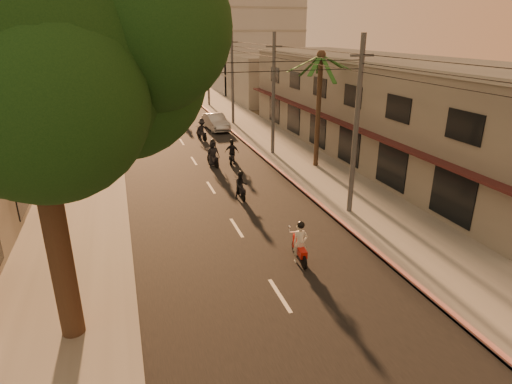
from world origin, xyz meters
TOP-DOWN VIEW (x-y plane):
  - ground at (0.00, 0.00)m, footprint 160.00×160.00m
  - road at (0.00, 20.00)m, footprint 10.00×140.00m
  - sidewalk_right at (7.50, 20.00)m, footprint 5.00×140.00m
  - sidewalk_left at (-7.50, 20.00)m, footprint 5.00×140.00m
  - curb_stripe at (5.10, 15.00)m, footprint 0.20×60.00m
  - shophouse_row at (13.95, 18.00)m, footprint 8.80×34.20m
  - broadleaf_tree at (-6.61, 2.14)m, footprint 9.60×8.70m
  - palm_tree at (8.00, 16.00)m, footprint 5.00×5.00m
  - utility_poles at (6.20, 20.00)m, footprint 1.20×48.26m
  - filler_right at (14.00, 45.00)m, footprint 8.00×14.00m
  - filler_left_near at (-14.00, 34.00)m, footprint 8.00×14.00m
  - filler_left_far at (-14.00, 52.00)m, footprint 8.00×14.00m
  - scooter_red at (1.67, 4.08)m, footprint 0.78×1.88m
  - scooter_mid_a at (1.31, 11.78)m, footprint 0.78×1.69m
  - scooter_mid_b at (2.55, 18.59)m, footprint 1.27×1.74m
  - scooter_far_a at (1.12, 18.41)m, footprint 1.10×1.98m
  - scooter_far_b at (1.87, 26.37)m, footprint 1.45×1.90m
  - parked_car at (3.92, 29.92)m, footprint 2.27×4.87m
  - scooter_far_c at (1.32, 32.87)m, footprint 0.91×1.68m

SIDE VIEW (x-z plane):
  - ground at x=0.00m, z-range 0.00..0.00m
  - road at x=0.00m, z-range 0.00..0.02m
  - sidewalk_right at x=7.50m, z-range 0.00..0.12m
  - sidewalk_left at x=-7.50m, z-range 0.00..0.12m
  - curb_stripe at x=5.10m, z-range 0.00..0.20m
  - scooter_far_c at x=1.32m, z-range -0.08..1.57m
  - scooter_mid_a at x=1.31m, z-range -0.08..1.58m
  - parked_car at x=3.92m, z-range 0.00..1.53m
  - scooter_red at x=1.67m, z-range -0.11..1.74m
  - scooter_mid_b at x=2.55m, z-range -0.08..1.72m
  - scooter_far_b at x=1.87m, z-range -0.08..1.82m
  - scooter_far_a at x=1.12m, z-range -0.10..1.87m
  - filler_left_near at x=-14.00m, z-range 0.00..4.40m
  - filler_right at x=14.00m, z-range 0.00..6.00m
  - filler_left_far at x=-14.00m, z-range 0.00..7.00m
  - shophouse_row at x=13.95m, z-range 0.00..7.30m
  - utility_poles at x=6.20m, z-range 2.04..11.04m
  - palm_tree at x=8.00m, z-range 3.05..11.25m
  - broadleaf_tree at x=-6.61m, z-range 2.43..14.53m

